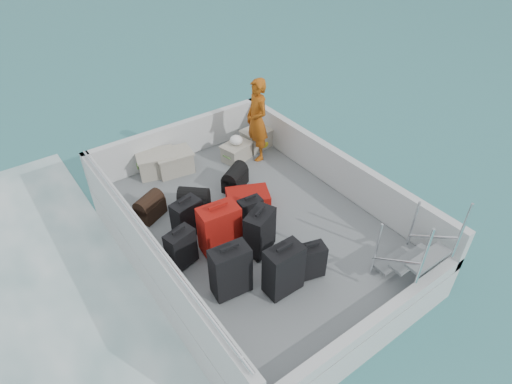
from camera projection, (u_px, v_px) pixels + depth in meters
ground at (254, 250)px, 7.18m from camera, size 160.00×160.00×0.00m
ferry_hull at (254, 237)px, 6.99m from camera, size 3.60×5.00×0.60m
deck at (254, 223)px, 6.80m from camera, size 3.30×4.70×0.02m
deck_fittings at (284, 207)px, 6.52m from camera, size 3.60×5.00×0.90m
suitcase_0 at (231, 272)px, 5.48m from camera, size 0.53×0.34×0.77m
suitcase_1 at (181, 249)px, 5.91m from camera, size 0.45×0.32×0.61m
suitcase_2 at (187, 219)px, 6.41m from camera, size 0.47×0.34×0.62m
suitcase_3 at (284, 270)px, 5.51m from camera, size 0.50×0.29×0.75m
suitcase_4 at (260, 232)px, 6.11m from camera, size 0.55×0.45×0.70m
suitcase_5 at (220, 229)px, 6.10m from camera, size 0.60×0.40×0.78m
suitcase_6 at (310, 261)px, 5.77m from camera, size 0.43×0.33×0.54m
suitcase_7 at (250, 213)px, 6.59m from camera, size 0.38×0.23×0.51m
suitcase_8 at (248, 199)px, 7.05m from camera, size 0.82×0.70×0.27m
duffel_0 at (150, 208)px, 6.83m from camera, size 0.54×0.47×0.32m
duffel_1 at (194, 201)px, 6.97m from camera, size 0.56×0.55×0.32m
duffel_2 at (235, 180)px, 7.44m from camera, size 0.58×0.51×0.32m
crate_0 at (157, 164)px, 7.76m from camera, size 0.74×0.60×0.39m
crate_1 at (174, 163)px, 7.81m from camera, size 0.68×0.52×0.38m
crate_2 at (237, 153)px, 8.15m from camera, size 0.59×0.47×0.31m
crate_3 at (258, 139)px, 8.51m from camera, size 0.63×0.47×0.35m
yellow_bag at (262, 143)px, 8.51m from camera, size 0.28×0.26×0.22m
white_bag at (236, 141)px, 8.00m from camera, size 0.24×0.24×0.18m
passenger at (257, 120)px, 7.84m from camera, size 0.46×0.63×1.58m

